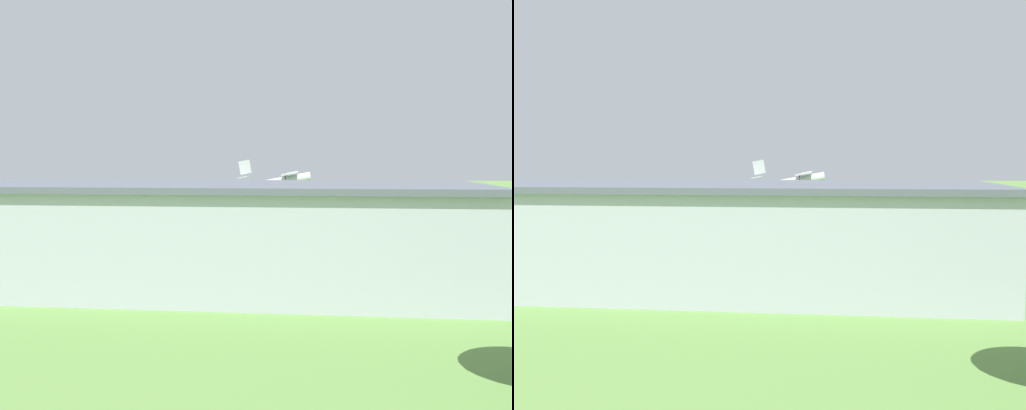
% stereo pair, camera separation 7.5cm
% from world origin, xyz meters
% --- Properties ---
extents(ground_plane, '(400.00, 400.00, 0.00)m').
position_xyz_m(ground_plane, '(0.00, 0.00, 0.00)').
color(ground_plane, '#608C42').
extents(hangar, '(34.58, 15.30, 6.22)m').
position_xyz_m(hangar, '(3.00, 28.97, 3.12)').
color(hangar, '#B7BCC6').
rests_on(hangar, ground_plane).
extents(biplane, '(7.83, 7.24, 3.95)m').
position_xyz_m(biplane, '(-0.14, 3.70, 5.49)').
color(biplane, silver).
extents(car_grey, '(2.40, 4.15, 1.73)m').
position_xyz_m(car_grey, '(20.03, 16.32, 0.89)').
color(car_grey, slate).
rests_on(car_grey, ground_plane).
extents(person_walking_on_apron, '(0.48, 0.48, 1.77)m').
position_xyz_m(person_walking_on_apron, '(-12.57, 16.20, 0.89)').
color(person_walking_on_apron, '#3F3F47').
rests_on(person_walking_on_apron, ground_plane).
extents(person_near_hangar_door, '(0.49, 0.49, 1.53)m').
position_xyz_m(person_near_hangar_door, '(-13.57, 18.39, 0.75)').
color(person_near_hangar_door, orange).
rests_on(person_near_hangar_door, ground_plane).
extents(person_by_parked_cars, '(0.49, 0.49, 1.61)m').
position_xyz_m(person_by_parked_cars, '(20.94, 13.10, 0.80)').
color(person_by_parked_cars, '#72338C').
rests_on(person_by_parked_cars, ground_plane).
extents(person_at_fence_line, '(0.50, 0.50, 1.67)m').
position_xyz_m(person_at_fence_line, '(-15.50, 16.80, 0.83)').
color(person_at_fence_line, navy).
rests_on(person_at_fence_line, ground_plane).
extents(windsock, '(1.21, 1.41, 5.23)m').
position_xyz_m(windsock, '(2.61, -11.82, 4.61)').
color(windsock, silver).
rests_on(windsock, ground_plane).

